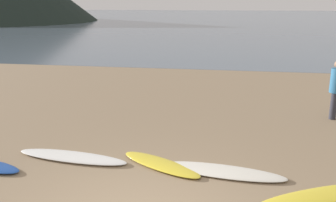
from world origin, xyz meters
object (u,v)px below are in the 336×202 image
Objects in this scene: surfboard_6 at (324,196)px; surfboard_5 at (223,171)px; surfboard_3 at (72,157)px; person_1 at (336,85)px; surfboard_4 at (161,164)px.

surfboard_5 is at bearing 133.69° from surfboard_6.
surfboard_3 reaches higher than surfboard_6.
surfboard_5 is at bearing -61.22° from person_1.
surfboard_3 reaches higher than surfboard_5.
surfboard_3 is at bearing -175.48° from surfboard_5.
surfboard_6 is (1.74, -0.62, -0.01)m from surfboard_5.
surfboard_6 is (2.98, -0.74, -0.01)m from surfboard_4.
surfboard_6 is at bearing -2.71° from surfboard_3.
surfboard_4 is at bearing 139.56° from surfboard_6.
surfboard_3 is 1.30× the size of surfboard_4.
person_1 is at bearing 60.16° from surfboard_5.
surfboard_4 is 1.15× the size of person_1.
surfboard_5 is at bearing 3.50° from surfboard_3.
person_1 reaches higher than surfboard_5.
person_1 is at bearing 48.20° from surfboard_6.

